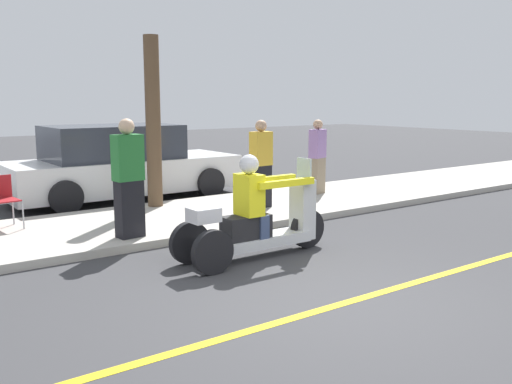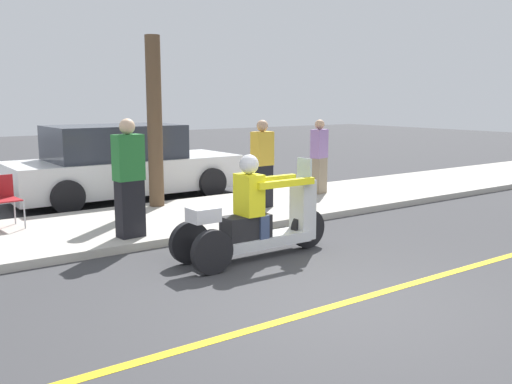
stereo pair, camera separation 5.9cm
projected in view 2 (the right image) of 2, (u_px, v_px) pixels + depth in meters
The scene contains 10 objects.
ground_plane at pixel (339, 305), 5.98m from camera, with size 60.00×60.00×0.00m, color #38383A.
lane_stripe at pixel (361, 298), 6.18m from camera, with size 24.00×0.12×0.01m.
sidewalk_strip at pixel (150, 222), 9.66m from camera, with size 28.00×2.80×0.12m.
motorcycle_trike at pixel (256, 221), 7.67m from camera, with size 2.35×0.67×1.42m.
spectator_mid_group at pixel (129, 181), 8.29m from camera, with size 0.43×0.29×1.74m.
spectator_near_curb at pixel (262, 166), 10.57m from camera, with size 0.40×0.26×1.63m.
spectator_by_tree at pixel (319, 158), 12.14m from camera, with size 0.42×0.33×1.58m.
folding_chair_set_back at pixel (2, 196), 8.96m from camera, with size 0.51×0.51×0.82m.
parked_car_lot_right at pixel (123, 164), 12.17m from camera, with size 4.84×2.08×1.58m.
tree_trunk at pixel (155, 122), 10.59m from camera, with size 0.28×0.28×3.16m.
Camera 2 is at (-4.03, -4.14, 2.15)m, focal length 40.00 mm.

